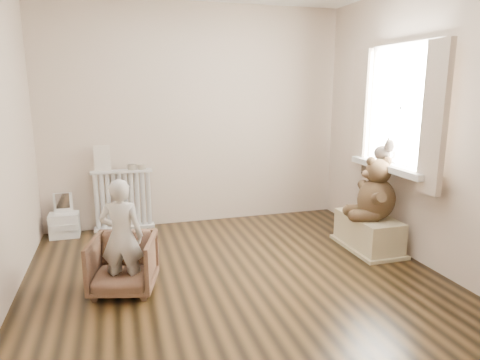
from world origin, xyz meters
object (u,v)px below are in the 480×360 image
object	(u,v)px
toy_vanity	(63,213)
armchair	(123,264)
toy_bench	(368,230)
plush_cat	(384,153)
radiator	(123,198)
child	(122,237)
teddy_bear	(377,187)

from	to	relation	value
toy_vanity	armchair	world-z (taller)	toy_vanity
toy_bench	plush_cat	bearing A→B (deg)	11.46
radiator	plush_cat	bearing A→B (deg)	-26.39
armchair	child	world-z (taller)	child
toy_vanity	armchair	size ratio (longest dim) A/B	0.96
plush_cat	child	bearing A→B (deg)	-151.23
toy_vanity	teddy_bear	xyz separation A→B (m)	(3.08, -1.35, 0.40)
radiator	armchair	bearing A→B (deg)	-91.62
toy_bench	teddy_bear	size ratio (longest dim) A/B	1.19
armchair	toy_vanity	bearing A→B (deg)	125.76
toy_bench	toy_vanity	bearing A→B (deg)	157.54
armchair	teddy_bear	world-z (taller)	teddy_bear
toy_bench	plush_cat	distance (m)	0.81
toy_vanity	plush_cat	distance (m)	3.52
child	plush_cat	xyz separation A→B (m)	(2.60, 0.35, 0.51)
radiator	armchair	world-z (taller)	radiator
toy_bench	teddy_bear	xyz separation A→B (m)	(0.01, -0.08, 0.47)
radiator	toy_vanity	distance (m)	0.66
child	toy_bench	xyz separation A→B (m)	(2.46, 0.32, -0.29)
toy_bench	plush_cat	world-z (taller)	plush_cat
radiator	toy_bench	world-z (taller)	radiator
armchair	teddy_bear	distance (m)	2.53
toy_vanity	armchair	bearing A→B (deg)	-68.55
child	plush_cat	world-z (taller)	plush_cat
radiator	child	world-z (taller)	child
toy_vanity	child	bearing A→B (deg)	-69.16
child	teddy_bear	xyz separation A→B (m)	(2.48, 0.24, 0.18)
radiator	teddy_bear	size ratio (longest dim) A/B	1.16
toy_vanity	toy_bench	xyz separation A→B (m)	(3.07, -1.27, -0.08)
toy_vanity	toy_bench	size ratio (longest dim) A/B	0.67
armchair	child	distance (m)	0.26
teddy_bear	plush_cat	distance (m)	0.37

